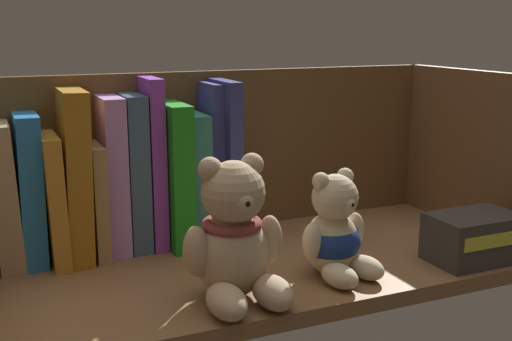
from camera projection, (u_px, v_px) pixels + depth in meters
The scene contains 19 objects.
shelf_board at pixel (255, 270), 84.31cm from camera, with size 71.54×30.99×2.00cm, color brown.
shelf_back_panel at pixel (212, 158), 95.96cm from camera, with size 73.94×1.20×26.17cm, color brown.
shelf_side_panel_right at pixel (477, 158), 95.97cm from camera, with size 1.60×33.39×26.17cm, color brown.
book_1 at pixel (4, 194), 82.06cm from camera, with size 3.06×10.67×18.81cm, color tan.
book_2 at pixel (29, 188), 83.21cm from camera, with size 2.90×10.49×19.78cm, color #2373BD.
book_3 at pixel (52, 196), 84.57cm from camera, with size 2.14×14.25×17.15cm, color #B87F2A.
book_4 at pixel (73, 173), 85.08cm from camera, with size 3.16×13.40×22.70cm, color #A06A19.
book_5 at pixel (94, 197), 86.94cm from camera, with size 1.76×12.30×15.42cm, color #A07E4C.
book_6 at pixel (112, 174), 87.24cm from camera, with size 2.82×9.74×21.48cm, color #B682CE.
book_7 at pixel (133, 172), 88.41cm from camera, with size 2.76×9.27×21.63cm, color #3A5771.
book_8 at pixel (151, 162), 89.18cm from camera, with size 2.01×9.54×23.81cm, color purple.
book_9 at pixel (171, 173), 90.65cm from camera, with size 3.04×13.75×20.33cm, color #1B8019.
book_10 at pixel (191, 176), 92.02cm from camera, with size 2.60×11.90×18.75cm, color #30746C.
book_11 at pixel (207, 161), 92.57cm from camera, with size 2.10×9.93×22.79cm, color #383B7F.
book_12 at pixel (222, 158), 93.39cm from camera, with size 1.93×14.19×23.22cm, color navy.
teddy_bear_larger at pixel (235, 240), 71.62cm from camera, with size 12.17×12.33×16.72cm.
teddy_bear_smaller at pixel (334, 235), 79.09cm from camera, with size 10.15×10.75×13.41cm.
pillar_candle at pixel (337, 216), 92.24cm from camera, with size 4.59×4.59×7.33cm, color #4C5B99.
small_product_box at pixel (474, 238), 84.43cm from camera, with size 11.80×7.81×6.36cm.
Camera 1 is at (-31.83, -72.53, 32.78)cm, focal length 44.68 mm.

